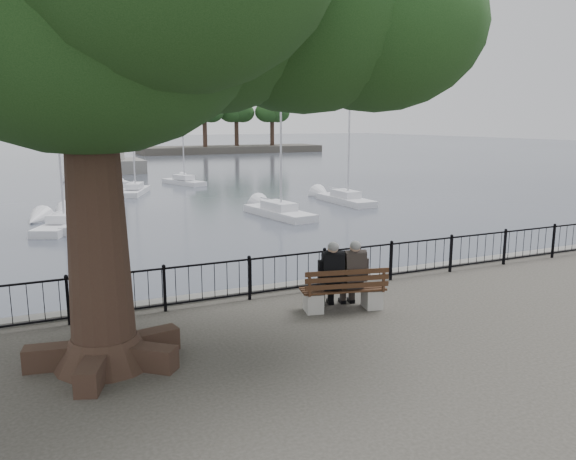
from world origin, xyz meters
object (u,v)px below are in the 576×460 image
bench (344,295)px  person_left (331,278)px  person_right (353,277)px  lion_monument (111,151)px

bench → person_left: bearing=145.5°
person_right → lion_monument: (1.10, 48.96, 0.48)m
lion_monument → bench: bearing=-91.6°
bench → person_left: person_left is taller
person_left → person_right: 0.51m
bench → person_left: 0.48m
person_left → lion_monument: 48.87m
bench → person_right: size_ratio=1.24×
person_right → lion_monument: lion_monument is taller
bench → person_right: bearing=12.2°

